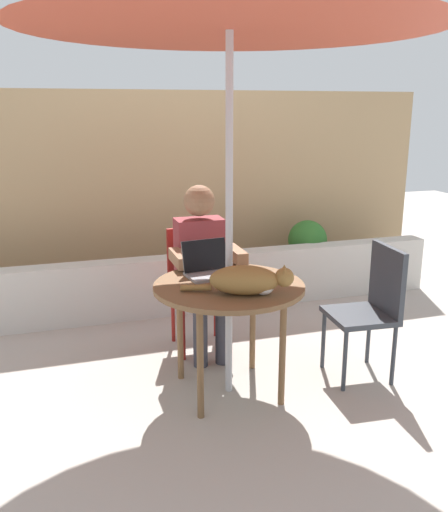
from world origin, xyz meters
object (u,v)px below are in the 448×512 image
patio_table (229,294)px  laptop (208,265)px  cat (249,280)px  chair_empty (372,302)px  potted_plant_near_fence (307,253)px  chair_occupied (197,278)px  person_seated (202,261)px

patio_table → laptop: bearing=106.1°
cat → chair_empty: bearing=8.8°
laptop → chair_empty: bearing=-16.6°
potted_plant_near_fence → patio_table: bearing=-128.4°
patio_table → chair_occupied: 0.79m
patio_table → chair_empty: chair_empty is taller
patio_table → person_seated: (0.00, 0.62, 0.04)m
laptop → cat: 0.46m
cat → chair_occupied: bearing=92.8°
patio_table → chair_empty: 0.98m
chair_empty → person_seated: bearing=144.3°
patio_table → chair_occupied: chair_occupied is taller
chair_occupied → cat: bearing=-87.2°
chair_occupied → person_seated: 0.23m
chair_empty → person_seated: (-0.96, 0.69, 0.17)m
chair_occupied → potted_plant_near_fence: size_ratio=1.29×
chair_empty → cat: size_ratio=1.45×
chair_empty → cat: chair_empty is taller
patio_table → cat: 0.27m
chair_occupied → chair_empty: size_ratio=1.00×
chair_empty → potted_plant_near_fence: chair_empty is taller
laptop → potted_plant_near_fence: bearing=46.2°
chair_empty → cat: 0.97m
chair_empty → laptop: laptop is taller
patio_table → person_seated: bearing=90.0°
laptop → potted_plant_near_fence: size_ratio=0.48×
patio_table → potted_plant_near_fence: bearing=51.6°
person_seated → potted_plant_near_fence: size_ratio=1.78×
person_seated → potted_plant_near_fence: (1.37, 1.12, -0.33)m
person_seated → laptop: person_seated is taller
potted_plant_near_fence → chair_occupied: bearing=-145.1°
person_seated → laptop: bearing=-99.8°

